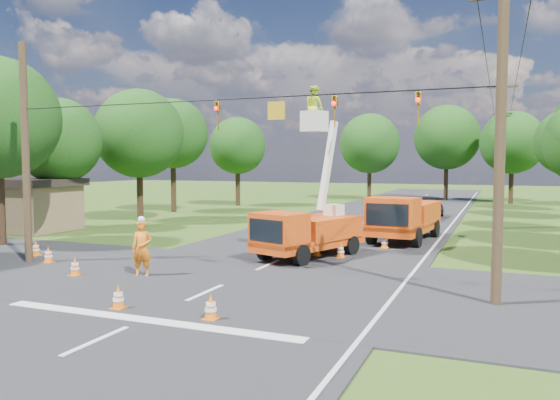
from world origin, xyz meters
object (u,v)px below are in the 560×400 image
at_px(shed, 28,204).
at_px(tree_left_d, 139,134).
at_px(distant_car, 430,208).
at_px(tree_left_c, 58,141).
at_px(traffic_cone_0, 118,297).
at_px(traffic_cone_8, 317,248).
at_px(traffic_cone_3, 385,241).
at_px(pole_left, 26,154).
at_px(bucket_truck, 308,221).
at_px(tree_far_a, 370,144).
at_px(traffic_cone_2, 341,250).
at_px(traffic_cone_1, 211,307).
at_px(second_truck, 404,217).
at_px(pole_right_mid, 501,147).
at_px(tree_far_c, 512,143).
at_px(traffic_cone_5, 48,255).
at_px(traffic_cone_7, 408,228).
at_px(tree_left_e, 173,134).
at_px(pole_right_near, 501,128).
at_px(tree_far_b, 447,137).
at_px(tree_left_f, 238,146).
at_px(pole_right_far, 501,152).
at_px(ground_worker, 142,248).
at_px(traffic_cone_4, 75,266).

xyz_separation_m(shed, tree_left_d, (3.00, 7.00, 4.50)).
relative_size(distant_car, tree_left_d, 0.49).
relative_size(tree_left_c, tree_left_d, 0.87).
relative_size(traffic_cone_0, traffic_cone_8, 1.00).
distance_m(traffic_cone_3, pole_left, 16.38).
height_order(bucket_truck, tree_far_a, tree_far_a).
bearing_deg(traffic_cone_2, traffic_cone_1, -93.54).
distance_m(second_truck, pole_right_mid, 10.13).
bearing_deg(tree_far_c, shed, -128.97).
xyz_separation_m(traffic_cone_5, traffic_cone_7, (12.21, 14.77, 0.00)).
height_order(traffic_cone_3, tree_left_d, tree_left_d).
bearing_deg(traffic_cone_0, tree_left_e, 120.22).
relative_size(pole_right_near, tree_left_d, 1.08).
xyz_separation_m(pole_right_near, tree_far_b, (-5.50, 45.00, 1.70)).
xyz_separation_m(second_truck, tree_far_a, (-8.89, 31.16, 4.93)).
height_order(traffic_cone_8, tree_left_f, tree_left_f).
bearing_deg(tree_left_c, pole_right_mid, 23.75).
bearing_deg(distant_car, second_truck, -90.64).
relative_size(traffic_cone_0, pole_right_mid, 0.07).
xyz_separation_m(pole_right_far, tree_left_c, (-25.00, -31.00, 0.33)).
bearing_deg(traffic_cone_1, bucket_truck, 94.21).
distance_m(tree_left_c, tree_left_d, 6.22).
xyz_separation_m(traffic_cone_8, tree_left_d, (-16.10, 9.13, 5.77)).
distance_m(second_truck, tree_far_c, 31.05).
bearing_deg(tree_left_c, second_truck, 7.93).
xyz_separation_m(pole_right_mid, tree_left_e, (-25.30, 2.00, 1.38)).
distance_m(distant_car, pole_right_mid, 8.02).
height_order(traffic_cone_3, tree_far_c, tree_far_c).
height_order(tree_far_a, tree_far_b, tree_far_b).
relative_size(tree_left_f, tree_far_c, 0.92).
relative_size(bucket_truck, traffic_cone_0, 10.46).
bearing_deg(ground_worker, traffic_cone_0, -81.09).
distance_m(traffic_cone_3, traffic_cone_8, 4.02).
distance_m(pole_right_near, tree_left_c, 26.57).
bearing_deg(traffic_cone_2, tree_left_d, 151.81).
distance_m(traffic_cone_8, tree_far_b, 39.70).
xyz_separation_m(pole_right_near, tree_left_f, (-23.30, 30.00, 0.58)).
height_order(second_truck, pole_left, pole_left).
height_order(second_truck, pole_right_far, pole_right_far).
relative_size(second_truck, traffic_cone_7, 9.42).
height_order(distant_car, tree_left_f, tree_left_f).
height_order(traffic_cone_1, tree_far_c, tree_far_c).
height_order(ground_worker, traffic_cone_4, ground_worker).
relative_size(traffic_cone_4, tree_far_c, 0.08).
bearing_deg(tree_far_a, ground_worker, -87.98).
xyz_separation_m(second_truck, traffic_cone_4, (-9.63, -13.28, -0.90)).
height_order(pole_left, shed, pole_left).
distance_m(ground_worker, pole_right_near, 12.65).
relative_size(pole_right_mid, tree_left_e, 1.06).
bearing_deg(pole_right_mid, traffic_cone_3, -114.88).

